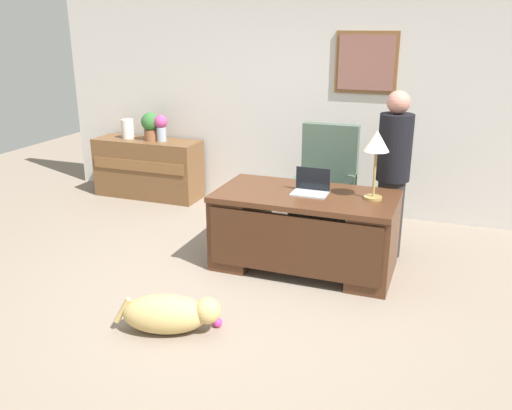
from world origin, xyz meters
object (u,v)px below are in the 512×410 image
(desk_lamp, at_px, (377,145))
(vase_empty, at_px, (128,129))
(desk, at_px, (304,229))
(potted_plant, at_px, (151,125))
(laptop, at_px, (311,187))
(person_standing, at_px, (393,174))
(vase_with_flowers, at_px, (161,126))
(armchair, at_px, (325,189))
(credenza, at_px, (148,168))
(dog_lying, at_px, (170,314))
(dog_toy_ball, at_px, (217,322))

(desk_lamp, relative_size, vase_empty, 2.45)
(desk, distance_m, potted_plant, 2.93)
(desk, distance_m, laptop, 0.40)
(potted_plant, bearing_deg, person_standing, -15.28)
(vase_with_flowers, distance_m, potted_plant, 0.15)
(armchair, distance_m, vase_empty, 2.89)
(credenza, xyz_separation_m, dog_lying, (1.93, -2.90, -0.23))
(laptop, height_order, vase_empty, vase_empty)
(person_standing, bearing_deg, vase_empty, 166.18)
(laptop, height_order, dog_toy_ball, laptop)
(desk, relative_size, dog_lying, 2.08)
(desk, height_order, person_standing, person_standing)
(vase_with_flowers, bearing_deg, armchair, -13.85)
(desk_lamp, height_order, vase_with_flowers, desk_lamp)
(credenza, bearing_deg, potted_plant, 1.06)
(desk_lamp, bearing_deg, credenza, 156.34)
(dog_lying, relative_size, dog_toy_ball, 10.76)
(credenza, bearing_deg, laptop, -28.44)
(desk_lamp, height_order, potted_plant, desk_lamp)
(dog_lying, distance_m, dog_toy_ball, 0.37)
(desk, relative_size, vase_empty, 6.58)
(laptop, bearing_deg, desk, -124.60)
(armchair, height_order, dog_lying, armchair)
(desk_lamp, bearing_deg, person_standing, 78.79)
(person_standing, relative_size, potted_plant, 4.54)
(vase_with_flowers, bearing_deg, desk, -32.15)
(person_standing, bearing_deg, credenza, 165.08)
(vase_empty, bearing_deg, credenza, -0.29)
(armchair, relative_size, laptop, 3.76)
(laptop, bearing_deg, credenza, 151.56)
(desk, xyz_separation_m, laptop, (0.04, 0.06, 0.39))
(desk, distance_m, vase_empty, 3.22)
(credenza, distance_m, desk_lamp, 3.54)
(armchair, height_order, person_standing, person_standing)
(dog_lying, xyz_separation_m, laptop, (0.67, 1.50, 0.63))
(potted_plant, distance_m, dog_toy_ball, 3.59)
(desk, bearing_deg, laptop, 55.40)
(potted_plant, xyz_separation_m, dog_toy_ball, (2.15, -2.72, -0.93))
(potted_plant, bearing_deg, dog_lying, -57.49)
(armchair, height_order, desk_lamp, desk_lamp)
(vase_with_flowers, bearing_deg, potted_plant, 180.00)
(dog_lying, relative_size, potted_plant, 2.20)
(desk, xyz_separation_m, vase_empty, (-2.83, 1.46, 0.50))
(person_standing, bearing_deg, vase_with_flowers, 164.00)
(desk, xyz_separation_m, vase_with_flowers, (-2.33, 1.46, 0.56))
(desk, relative_size, laptop, 5.16)
(armchair, bearing_deg, desk, -88.78)
(laptop, xyz_separation_m, desk_lamp, (0.56, 0.02, 0.43))
(person_standing, distance_m, potted_plant, 3.30)
(armchair, distance_m, potted_plant, 2.56)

